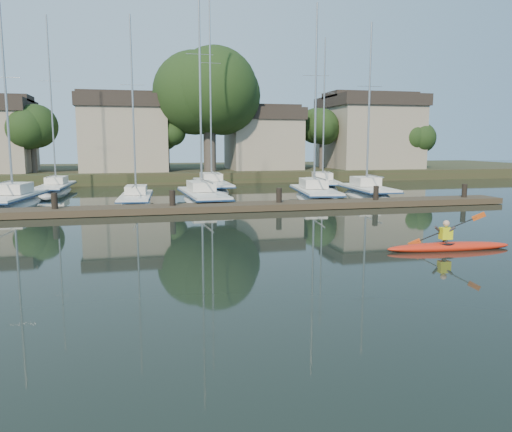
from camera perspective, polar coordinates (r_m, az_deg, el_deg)
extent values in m
plane|color=black|center=(14.47, 6.34, -6.73)|extent=(160.00, 160.00, 0.00)
ellipsoid|color=#C53A0F|center=(18.91, 21.20, -3.33)|extent=(4.69, 0.92, 0.35)
cylinder|color=black|center=(18.81, 20.81, -3.01)|extent=(0.74, 0.74, 0.09)
imported|color=#2B2628|center=(18.74, 20.87, -1.90)|extent=(0.26, 0.38, 1.01)
cube|color=#C3C912|center=(18.74, 20.87, -1.87)|extent=(0.41, 0.31, 0.41)
sphere|color=tan|center=(18.69, 20.93, -0.80)|extent=(0.23, 0.23, 0.23)
cube|color=#403225|center=(27.78, -3.32, 1.03)|extent=(34.00, 2.00, 0.35)
cylinder|color=black|center=(27.70, -21.99, 0.61)|extent=(0.32, 0.32, 1.80)
cylinder|color=black|center=(27.42, -9.51, 1.04)|extent=(0.32, 0.32, 1.80)
cylinder|color=black|center=(28.43, 2.64, 1.41)|extent=(0.32, 0.32, 1.80)
cylinder|color=black|center=(30.61, 13.52, 1.68)|extent=(0.32, 0.32, 1.80)
cylinder|color=black|center=(33.73, 22.67, 1.87)|extent=(0.32, 0.32, 1.80)
ellipsoid|color=white|center=(33.24, -26.06, 0.38)|extent=(3.49, 8.52, 2.10)
cube|color=white|center=(33.13, -26.17, 2.08)|extent=(3.17, 7.03, 0.15)
cube|color=navy|center=(33.14, -26.16, 1.93)|extent=(3.28, 7.21, 0.09)
cube|color=silver|center=(33.55, -25.91, 2.87)|extent=(1.86, 2.52, 0.61)
cylinder|color=#9EA0A5|center=(33.30, -26.65, 11.70)|extent=(0.13, 0.13, 11.03)
cylinder|color=#9EA0A5|center=(31.91, -27.08, 3.41)|extent=(0.54, 3.12, 0.09)
cylinder|color=#9EA0A5|center=(33.42, -26.80, 13.95)|extent=(1.75, 0.29, 0.03)
ellipsoid|color=white|center=(31.92, -13.52, 0.84)|extent=(2.39, 7.73, 1.70)
cube|color=white|center=(31.83, -13.57, 2.28)|extent=(2.20, 6.36, 0.13)
cube|color=navy|center=(31.84, -13.57, 2.15)|extent=(2.29, 6.52, 0.07)
cube|color=silver|center=(32.25, -13.54, 2.95)|extent=(1.39, 2.21, 0.49)
cylinder|color=#9EA0A5|center=(31.96, -13.89, 12.05)|extent=(0.11, 0.11, 10.77)
cylinder|color=#9EA0A5|center=(30.63, -13.77, 3.39)|extent=(0.26, 2.90, 0.07)
cylinder|color=#9EA0A5|center=(32.08, -13.97, 14.35)|extent=(1.43, 0.12, 0.03)
ellipsoid|color=white|center=(32.13, -6.09, 0.97)|extent=(2.77, 9.63, 2.01)
cube|color=white|center=(32.02, -6.12, 2.66)|extent=(2.56, 7.92, 0.15)
cube|color=navy|center=(32.03, -6.11, 2.51)|extent=(2.66, 8.11, 0.08)
cube|color=silver|center=(32.54, -6.31, 3.44)|extent=(1.63, 2.75, 0.58)
cylinder|color=#9EA0A5|center=(32.36, -6.41, 15.02)|extent=(0.13, 0.13, 13.75)
cylinder|color=#9EA0A5|center=(30.54, -5.65, 3.99)|extent=(0.29, 3.62, 0.08)
cylinder|color=#9EA0A5|center=(32.59, -6.46, 17.90)|extent=(1.69, 0.13, 0.03)
ellipsoid|color=white|center=(33.95, 6.72, 1.34)|extent=(3.41, 8.97, 2.08)
cube|color=white|center=(33.85, 6.75, 2.99)|extent=(3.10, 7.40, 0.15)
cube|color=navy|center=(33.86, 6.75, 2.85)|extent=(3.21, 7.58, 0.09)
cube|color=silver|center=(34.32, 6.57, 3.75)|extent=(1.84, 2.63, 0.60)
cylinder|color=#9EA0A5|center=(34.08, 6.83, 13.25)|extent=(0.13, 0.13, 12.03)
cylinder|color=#9EA0A5|center=(32.50, 7.28, 4.31)|extent=(0.52, 3.31, 0.09)
cylinder|color=#9EA0A5|center=(34.23, 6.88, 15.66)|extent=(1.74, 0.26, 0.03)
ellipsoid|color=white|center=(36.08, 12.59, 1.60)|extent=(2.87, 7.95, 2.12)
cube|color=white|center=(35.98, 12.65, 3.19)|extent=(2.66, 6.54, 0.16)
cube|color=navy|center=(35.99, 12.64, 3.05)|extent=(2.76, 6.70, 0.09)
cube|color=silver|center=(36.38, 12.39, 3.90)|extent=(1.71, 2.29, 0.61)
cylinder|color=#9EA0A5|center=(36.14, 12.80, 12.14)|extent=(0.13, 0.13, 11.15)
cylinder|color=#9EA0A5|center=(34.83, 13.41, 4.47)|extent=(0.29, 2.96, 0.09)
cylinder|color=#9EA0A5|center=(36.26, 12.87, 14.25)|extent=(1.78, 0.16, 0.03)
ellipsoid|color=white|center=(41.24, -21.88, 2.10)|extent=(2.38, 8.71, 1.82)
cube|color=white|center=(41.16, -21.95, 3.30)|extent=(2.22, 7.16, 0.13)
cube|color=navy|center=(41.17, -21.94, 3.19)|extent=(2.30, 7.33, 0.08)
cube|color=silver|center=(41.64, -21.84, 3.85)|extent=(1.45, 2.47, 0.53)
cylinder|color=#9EA0A5|center=(41.40, -22.36, 12.02)|extent=(0.12, 0.12, 12.47)
cylinder|color=#9EA0A5|center=(39.84, -22.36, 4.23)|extent=(0.22, 3.28, 0.08)
cylinder|color=#9EA0A5|center=(41.54, -22.48, 14.07)|extent=(1.53, 0.09, 0.03)
ellipsoid|color=white|center=(40.54, -5.01, 2.52)|extent=(2.26, 10.71, 2.04)
cube|color=white|center=(40.45, -5.03, 3.88)|extent=(2.15, 8.78, 0.15)
cube|color=navy|center=(40.46, -5.03, 3.76)|extent=(2.23, 9.00, 0.09)
cube|color=silver|center=(41.06, -5.17, 4.50)|extent=(1.50, 3.00, 0.59)
cylinder|color=#9EA0A5|center=(40.88, -5.24, 14.53)|extent=(0.13, 0.13, 15.00)
cylinder|color=#9EA0A5|center=(38.81, -4.71, 4.96)|extent=(0.09, 4.07, 0.09)
cylinder|color=#9EA0A5|center=(41.11, -5.27, 17.02)|extent=(1.71, 0.03, 0.03)
ellipsoid|color=white|center=(42.32, 7.64, 2.74)|extent=(3.89, 8.67, 1.99)
cube|color=white|center=(42.24, 7.67, 4.01)|extent=(3.47, 7.17, 0.15)
cube|color=navy|center=(42.25, 7.66, 3.90)|extent=(3.59, 7.35, 0.08)
cube|color=silver|center=(42.71, 7.57, 4.58)|extent=(1.92, 2.60, 0.58)
cylinder|color=#9EA0A5|center=(42.45, 7.77, 11.90)|extent=(0.13, 0.13, 11.54)
cylinder|color=#9EA0A5|center=(40.94, 7.96, 5.05)|extent=(0.74, 3.14, 0.08)
cylinder|color=#9EA0A5|center=(42.56, 7.81, 13.76)|extent=(1.65, 0.38, 0.03)
cube|color=#27361B|center=(57.44, -8.50, 5.07)|extent=(90.00, 24.00, 1.00)
cube|color=gray|center=(51.17, -14.80, 8.40)|extent=(8.00, 8.00, 6.00)
cube|color=#2A221F|center=(51.31, -14.95, 12.43)|extent=(8.40, 8.40, 1.20)
cube|color=gray|center=(52.71, 0.77, 8.13)|extent=(7.00, 7.00, 5.00)
cube|color=#2A221F|center=(52.78, 0.78, 11.50)|extent=(7.35, 7.35, 1.20)
cube|color=gray|center=(56.81, 12.74, 8.70)|extent=(9.00, 9.00, 6.50)
cube|color=#2A221F|center=(56.97, 12.87, 12.57)|extent=(9.45, 9.45, 1.20)
cylinder|color=#4D433E|center=(48.61, -5.31, 8.07)|extent=(1.20, 1.20, 5.00)
sphere|color=black|center=(48.84, -5.39, 13.94)|extent=(8.50, 8.50, 8.50)
cylinder|color=#4D433E|center=(50.03, -24.04, 6.24)|extent=(0.48, 0.48, 3.00)
sphere|color=black|center=(50.03, -24.21, 9.10)|extent=(3.40, 3.40, 3.40)
cylinder|color=#4D433E|center=(48.74, -10.07, 6.68)|extent=(0.38, 0.38, 2.80)
sphere|color=black|center=(48.73, -10.14, 9.27)|extent=(2.72, 2.72, 2.72)
cylinder|color=#4D433E|center=(53.07, 7.51, 7.09)|extent=(0.50, 0.50, 3.20)
sphere|color=black|center=(53.08, 7.57, 9.95)|extent=(3.57, 3.57, 3.57)
cylinder|color=#4D433E|center=(56.08, 17.73, 6.52)|extent=(0.41, 0.41, 2.60)
sphere|color=black|center=(56.06, 17.83, 8.72)|extent=(2.89, 2.89, 2.89)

